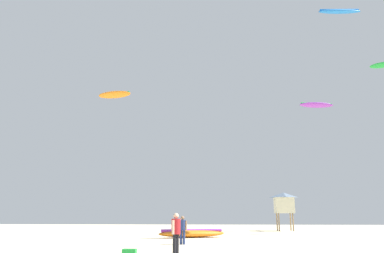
# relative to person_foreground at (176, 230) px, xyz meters

# --- Properties ---
(person_foreground) EXTENTS (0.40, 0.55, 1.78)m
(person_foreground) POSITION_rel_person_foreground_xyz_m (0.00, 0.00, 0.00)
(person_foreground) COLOR black
(person_foreground) RESTS_ON ground
(person_midground) EXTENTS (0.54, 0.37, 1.64)m
(person_midground) POSITION_rel_person_foreground_xyz_m (-0.32, 6.04, -0.08)
(person_midground) COLOR navy
(person_midground) RESTS_ON ground
(kite_grounded_near) EXTENTS (5.47, 3.35, 0.62)m
(kite_grounded_near) POSITION_rel_person_foreground_xyz_m (-0.30, 13.06, -0.74)
(kite_grounded_near) COLOR orange
(kite_grounded_near) RESTS_ON ground
(lifeguard_tower) EXTENTS (2.30, 2.30, 4.15)m
(lifeguard_tower) POSITION_rel_person_foreground_xyz_m (8.95, 26.20, 2.01)
(lifeguard_tower) COLOR #8C704C
(lifeguard_tower) RESTS_ON ground
(gear_bag) EXTENTS (0.56, 0.36, 0.32)m
(gear_bag) POSITION_rel_person_foreground_xyz_m (-1.84, -0.86, -0.88)
(gear_bag) COLOR green
(gear_bag) RESTS_ON ground
(kite_aloft_0) EXTENTS (3.73, 1.32, 0.72)m
(kite_aloft_0) POSITION_rel_person_foreground_xyz_m (12.62, 13.53, 18.00)
(kite_aloft_0) COLOR blue
(kite_aloft_1) EXTENTS (2.51, 1.48, 0.58)m
(kite_aloft_1) POSITION_rel_person_foreground_xyz_m (18.07, 18.75, 14.99)
(kite_aloft_1) COLOR green
(kite_aloft_3) EXTENTS (4.64, 2.19, 0.92)m
(kite_aloft_3) POSITION_rel_person_foreground_xyz_m (-11.41, 27.97, 15.68)
(kite_aloft_3) COLOR orange
(kite_aloft_4) EXTENTS (4.00, 1.82, 0.60)m
(kite_aloft_4) POSITION_rel_person_foreground_xyz_m (12.80, 24.21, 12.64)
(kite_aloft_4) COLOR purple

